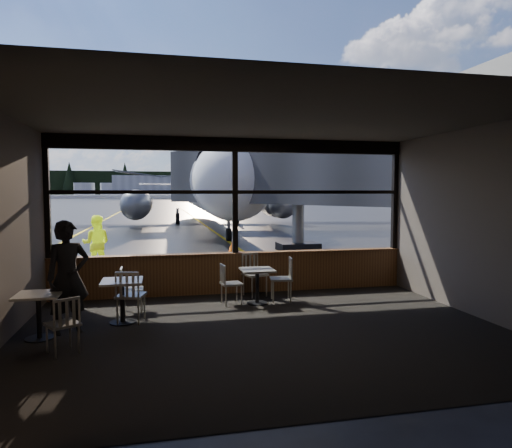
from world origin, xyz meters
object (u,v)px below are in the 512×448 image
object	(u,v)px
jet_bridge	(308,186)
cafe_table_mid	(122,302)
cafe_table_left	(39,317)
chair_near_n	(255,275)
airliner	(208,151)
ground_crew	(96,243)
chair_near_w	(231,284)
chair_near_e	(281,279)
cone_nose	(233,245)
cafe_table_near	(257,286)
passenger	(68,277)
chair_left_s	(63,325)
chair_mid_w	(132,290)
chair_mid_s	(131,296)

from	to	relation	value
jet_bridge	cafe_table_mid	distance (m)	9.78
jet_bridge	cafe_table_left	distance (m)	11.02
jet_bridge	chair_near_n	size ratio (longest dim) A/B	12.09
cafe_table_left	chair_near_n	world-z (taller)	chair_near_n
airliner	ground_crew	xyz separation A→B (m)	(-5.33, -18.84, -4.39)
jet_bridge	chair_near_n	bearing A→B (deg)	-118.59
chair_near_w	ground_crew	bearing A→B (deg)	-152.82
chair_near_e	cone_nose	bearing A→B (deg)	6.59
cafe_table_near	passenger	distance (m)	3.68
chair_left_s	cafe_table_near	bearing A→B (deg)	3.44
chair_left_s	chair_near_e	bearing A→B (deg)	0.74
chair_mid_w	jet_bridge	bearing A→B (deg)	138.69
chair_left_s	ground_crew	xyz separation A→B (m)	(-0.40, 6.98, 0.40)
cone_nose	chair_left_s	bearing A→B (deg)	-111.61
jet_bridge	chair_mid_w	size ratio (longest dim) A/B	13.16
airliner	passenger	xyz separation A→B (m)	(-5.02, -24.81, -4.29)
chair_near_n	chair_mid_s	size ratio (longest dim) A/B	1.00
airliner	cone_nose	distance (m)	16.01
cafe_table_mid	cone_nose	distance (m)	9.85
airliner	cafe_table_left	bearing A→B (deg)	-100.65
cafe_table_left	chair_mid_w	world-z (taller)	chair_mid_w
cafe_table_near	chair_near_e	size ratio (longest dim) A/B	0.77
chair_mid_w	ground_crew	bearing A→B (deg)	-166.31
chair_mid_s	jet_bridge	bearing A→B (deg)	66.41
airliner	cafe_table_mid	distance (m)	25.24
chair_mid_s	passenger	bearing A→B (deg)	-142.88
chair_mid_w	chair_near_w	bearing A→B (deg)	95.44
cafe_table_mid	chair_near_e	bearing A→B (deg)	16.99
cafe_table_mid	chair_near_e	size ratio (longest dim) A/B	0.81
airliner	chair_near_e	xyz separation A→B (m)	(-1.07, -23.45, -4.74)
cafe_table_left	chair_near_n	xyz separation A→B (m)	(3.91, 2.18, 0.11)
cafe_table_mid	cone_nose	xyz separation A→B (m)	(3.49, 9.21, -0.12)
chair_near_n	chair_left_s	distance (m)	4.51
chair_mid_w	cafe_table_near	bearing A→B (deg)	92.78
jet_bridge	passenger	size ratio (longest dim) A/B	6.24
cafe_table_near	chair_near_n	distance (m)	0.70
airliner	chair_mid_w	bearing A→B (deg)	-98.22
jet_bridge	chair_near_w	distance (m)	7.89
ground_crew	cone_nose	size ratio (longest dim) A/B	3.13
airliner	cafe_table_near	distance (m)	24.11
cafe_table_near	cafe_table_mid	size ratio (longest dim) A/B	0.95
chair_mid_s	cafe_table_left	bearing A→B (deg)	-140.23
chair_near_w	cone_nose	size ratio (longest dim) A/B	1.61
chair_mid_w	cafe_table_left	bearing A→B (deg)	-45.39
chair_near_n	chair_left_s	world-z (taller)	chair_near_n
chair_mid_s	chair_mid_w	xyz separation A→B (m)	(-0.02, 0.70, -0.04)
cafe_table_mid	cafe_table_left	bearing A→B (deg)	-152.02
chair_near_n	cone_nose	bearing A→B (deg)	-115.74
ground_crew	chair_near_w	bearing A→B (deg)	127.36
jet_bridge	chair_mid_s	distance (m)	9.66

